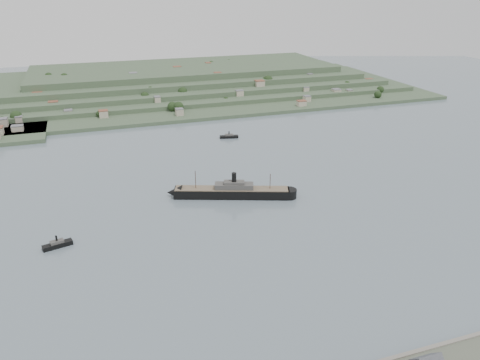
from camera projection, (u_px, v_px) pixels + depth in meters
name	position (u px, v px, depth m)	size (l,w,h in m)	color
ground	(230.00, 215.00, 317.16)	(1400.00, 1400.00, 0.00)	slate
far_peninsula	(165.00, 84.00, 663.51)	(760.00, 309.00, 30.00)	#364B32
steamship	(229.00, 192.00, 342.00)	(91.83, 41.20, 22.87)	black
tugboat	(57.00, 244.00, 277.95)	(17.77, 8.77, 7.73)	black
ferry_east	(229.00, 136.00, 473.25)	(19.20, 8.70, 6.96)	black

